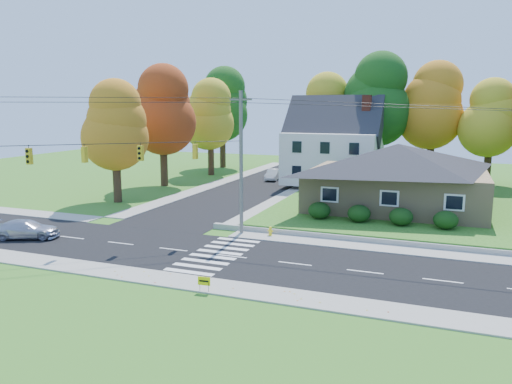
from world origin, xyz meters
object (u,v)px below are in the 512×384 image
(white_car, at_px, (273,175))
(fire_hydrant, at_px, (270,232))
(silver_sedan, at_px, (26,229))
(ranch_house, at_px, (397,175))

(white_car, relative_size, fire_hydrant, 5.67)
(silver_sedan, distance_m, white_car, 32.55)
(silver_sedan, height_order, white_car, white_car)
(white_car, bearing_deg, ranch_house, -49.10)
(ranch_house, bearing_deg, white_car, 137.46)
(fire_hydrant, bearing_deg, silver_sedan, -157.03)
(white_car, distance_m, fire_hydrant, 26.68)
(ranch_house, xyz_separation_m, silver_sedan, (-22.78, -17.23, -2.61))
(ranch_house, relative_size, white_car, 3.66)
(ranch_house, height_order, white_car, ranch_house)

